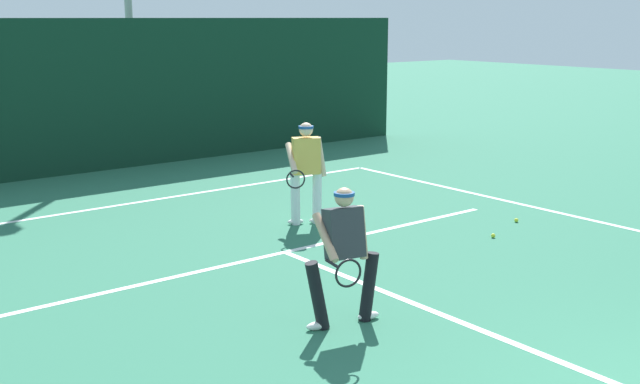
{
  "coord_description": "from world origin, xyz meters",
  "views": [
    {
      "loc": [
        -6.11,
        -2.11,
        3.25
      ],
      "look_at": [
        0.05,
        5.7,
        1.0
      ],
      "focal_mm": 43.53,
      "sensor_mm": 36.0,
      "label": 1
    }
  ],
  "objects": [
    {
      "name": "back_fence_windscreen",
      "position": [
        0.0,
        13.82,
        1.62
      ],
      "size": [
        17.53,
        0.12,
        3.23
      ],
      "primitive_type": "cube",
      "color": "#0F3122",
      "rests_on": "ground_plane"
    },
    {
      "name": "tennis_ball_extra",
      "position": [
        2.9,
        5.1,
        0.03
      ],
      "size": [
        0.07,
        0.07,
        0.07
      ],
      "primitive_type": "sphere",
      "color": "#D1E033",
      "rests_on": "ground_plane"
    },
    {
      "name": "court_line_service",
      "position": [
        0.0,
        6.45,
        0.0
      ],
      "size": [
        8.12,
        0.1,
        0.01
      ],
      "primitive_type": "cube",
      "color": "white",
      "rests_on": "ground_plane"
    },
    {
      "name": "court_line_baseline_far",
      "position": [
        0.0,
        10.54,
        0.0
      ],
      "size": [
        9.97,
        0.1,
        0.01
      ],
      "primitive_type": "cube",
      "color": "white",
      "rests_on": "ground_plane"
    },
    {
      "name": "player_near",
      "position": [
        -1.05,
        3.9,
        0.83
      ],
      "size": [
        0.97,
        0.86,
        1.52
      ],
      "rotation": [
        0.0,
        0.0,
        2.94
      ],
      "color": "black",
      "rests_on": "ground_plane"
    },
    {
      "name": "tennis_ball",
      "position": [
        3.92,
        5.47,
        0.03
      ],
      "size": [
        0.07,
        0.07,
        0.07
      ],
      "primitive_type": "sphere",
      "color": "#D1E033",
      "rests_on": "ground_plane"
    },
    {
      "name": "player_far",
      "position": [
        1.17,
        7.49,
        0.9
      ],
      "size": [
        0.97,
        0.87,
        1.64
      ],
      "rotation": [
        0.0,
        0.0,
        2.7
      ],
      "color": "silver",
      "rests_on": "ground_plane"
    },
    {
      "name": "court_line_centre",
      "position": [
        0.0,
        3.2,
        0.0
      ],
      "size": [
        0.1,
        6.4,
        0.01
      ],
      "primitive_type": "cube",
      "color": "white",
      "rests_on": "ground_plane"
    }
  ]
}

